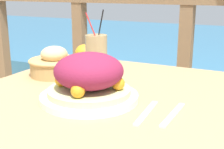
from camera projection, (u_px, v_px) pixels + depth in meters
patio_table at (121, 123)px, 1.02m from camera, size 0.98×0.90×0.71m
railing_fence at (185, 49)px, 1.71m from camera, size 2.80×0.08×1.05m
salad_plate at (89, 80)px, 0.93m from camera, size 0.30×0.30×0.15m
drink_glass at (96, 56)px, 1.19m from camera, size 0.08×0.08×0.25m
bread_basket at (55, 64)px, 1.21m from camera, size 0.20×0.20×0.12m
fork at (146, 113)px, 0.85m from camera, size 0.03×0.18×0.00m
knife at (173, 115)px, 0.83m from camera, size 0.02×0.18×0.00m
orange_near_basket at (84, 53)px, 1.44m from camera, size 0.08×0.08×0.08m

